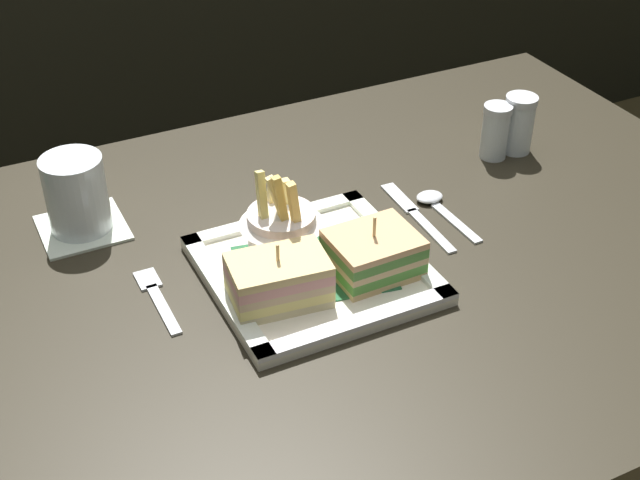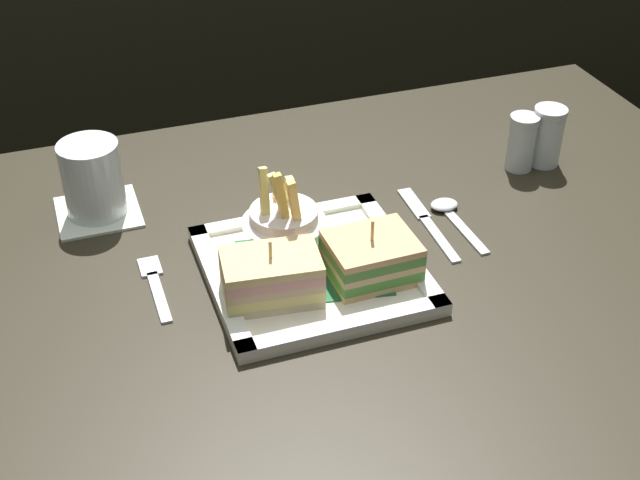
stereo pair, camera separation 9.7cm
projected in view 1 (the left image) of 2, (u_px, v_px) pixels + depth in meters
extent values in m
cube|color=black|center=(326.00, 274.00, 1.01)|extent=(1.15, 0.77, 0.03)
cylinder|color=#3A1F1A|center=(490.00, 273.00, 1.65)|extent=(0.07, 0.07, 0.73)
cube|color=white|center=(313.00, 272.00, 0.98)|extent=(0.23, 0.23, 0.01)
cube|color=#256138|center=(313.00, 268.00, 0.98)|extent=(0.18, 0.15, 0.00)
cube|color=white|center=(359.00, 322.00, 0.90)|extent=(0.23, 0.02, 0.01)
cube|color=white|center=(275.00, 219.00, 1.05)|extent=(0.23, 0.02, 0.01)
cube|color=white|center=(224.00, 292.00, 0.94)|extent=(0.02, 0.23, 0.01)
cube|color=white|center=(396.00, 242.00, 1.01)|extent=(0.02, 0.23, 0.01)
cube|color=beige|center=(279.00, 296.00, 0.93)|extent=(0.11, 0.08, 0.01)
cube|color=#EDD879|center=(279.00, 288.00, 0.92)|extent=(0.11, 0.08, 0.01)
cube|color=#D4B182|center=(279.00, 280.00, 0.92)|extent=(0.11, 0.08, 0.01)
cube|color=#E39D92|center=(278.00, 272.00, 0.91)|extent=(0.11, 0.08, 0.01)
cube|color=#E4C17C|center=(278.00, 264.00, 0.90)|extent=(0.11, 0.08, 0.01)
cylinder|color=tan|center=(278.00, 273.00, 0.91)|extent=(0.00, 0.00, 0.07)
cube|color=tan|center=(373.00, 268.00, 0.97)|extent=(0.10, 0.08, 0.01)
cube|color=#53933A|center=(373.00, 261.00, 0.96)|extent=(0.10, 0.08, 0.01)
cube|color=tan|center=(373.00, 254.00, 0.96)|extent=(0.10, 0.08, 0.01)
cube|color=#52893C|center=(374.00, 246.00, 0.95)|extent=(0.10, 0.08, 0.01)
cube|color=tan|center=(374.00, 239.00, 0.95)|extent=(0.10, 0.08, 0.01)
cylinder|color=tan|center=(374.00, 245.00, 0.95)|extent=(0.00, 0.00, 0.07)
cylinder|color=white|center=(282.00, 233.00, 0.98)|extent=(0.08, 0.08, 0.06)
cone|color=white|center=(281.00, 214.00, 0.97)|extent=(0.10, 0.10, 0.02)
cube|color=#E7D47E|center=(285.00, 202.00, 0.98)|extent=(0.01, 0.01, 0.06)
cube|color=#DEB758|center=(282.00, 208.00, 0.95)|extent=(0.02, 0.01, 0.08)
cube|color=#F3DA89|center=(280.00, 206.00, 0.96)|extent=(0.03, 0.02, 0.08)
cube|color=#F8DC87|center=(272.00, 200.00, 0.99)|extent=(0.01, 0.01, 0.05)
cube|color=#F2DD7B|center=(263.00, 205.00, 0.96)|extent=(0.01, 0.03, 0.08)
cube|color=#F4C769|center=(295.00, 211.00, 0.95)|extent=(0.02, 0.01, 0.08)
cube|color=silver|center=(83.00, 228.00, 1.06)|extent=(0.10, 0.10, 0.00)
cylinder|color=silver|center=(76.00, 194.00, 1.03)|extent=(0.07, 0.07, 0.09)
cylinder|color=silver|center=(78.00, 203.00, 1.04)|extent=(0.07, 0.07, 0.07)
cube|color=silver|center=(165.00, 312.00, 0.93)|extent=(0.01, 0.09, 0.00)
cube|color=silver|center=(148.00, 279.00, 0.97)|extent=(0.02, 0.04, 0.00)
cube|color=silver|center=(433.00, 233.00, 1.05)|extent=(0.02, 0.10, 0.00)
cube|color=silver|center=(399.00, 198.00, 1.11)|extent=(0.02, 0.07, 0.00)
cube|color=silver|center=(458.00, 225.00, 1.06)|extent=(0.01, 0.09, 0.00)
ellipsoid|color=silver|center=(430.00, 197.00, 1.11)|extent=(0.03, 0.03, 0.01)
cylinder|color=silver|center=(495.00, 135.00, 1.18)|extent=(0.04, 0.04, 0.07)
cylinder|color=white|center=(494.00, 143.00, 1.19)|extent=(0.03, 0.03, 0.04)
cylinder|color=silver|center=(498.00, 109.00, 1.16)|extent=(0.04, 0.04, 0.01)
cylinder|color=silver|center=(518.00, 127.00, 1.20)|extent=(0.04, 0.04, 0.07)
cylinder|color=#412C20|center=(517.00, 137.00, 1.20)|extent=(0.04, 0.04, 0.04)
cylinder|color=silver|center=(522.00, 100.00, 1.17)|extent=(0.04, 0.04, 0.01)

